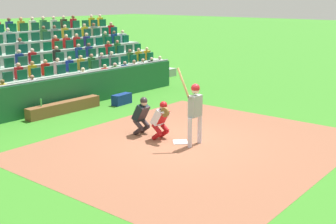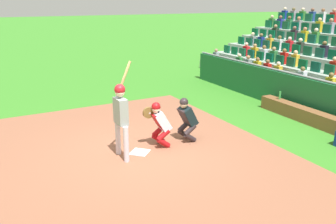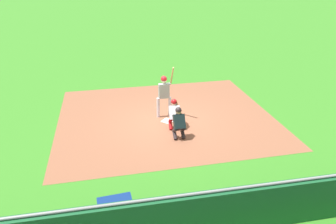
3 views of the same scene
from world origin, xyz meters
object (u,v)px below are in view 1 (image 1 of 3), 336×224
object	(u,v)px
batter_at_plate	(195,107)
equipment_duffel_bag	(122,99)
home_plate_marker	(180,142)
water_bottle_on_bench	(41,103)
catcher_crouching	(161,118)
dugout_bench	(64,107)
home_plate_umpire	(142,114)

from	to	relation	value
batter_at_plate	equipment_duffel_bag	xyz separation A→B (m)	(-2.35, -5.51, -0.97)
home_plate_marker	water_bottle_on_bench	world-z (taller)	water_bottle_on_bench
home_plate_marker	batter_at_plate	bearing A→B (deg)	96.81
catcher_crouching	equipment_duffel_bag	size ratio (longest dim) A/B	1.38
dugout_bench	home_plate_umpire	bearing A→B (deg)	88.29
home_plate_marker	water_bottle_on_bench	size ratio (longest dim) A/B	1.59
water_bottle_on_bench	dugout_bench	bearing A→B (deg)	177.05
home_plate_umpire	batter_at_plate	bearing A→B (deg)	96.11
batter_at_plate	home_plate_umpire	distance (m)	2.02
batter_at_plate	dugout_bench	size ratio (longest dim) A/B	0.73
catcher_crouching	equipment_duffel_bag	distance (m)	5.11
batter_at_plate	home_plate_umpire	size ratio (longest dim) A/B	1.85
equipment_duffel_bag	home_plate_marker	bearing A→B (deg)	59.62
home_plate_umpire	equipment_duffel_bag	xyz separation A→B (m)	(-2.56, -3.56, -0.48)
batter_at_plate	catcher_crouching	distance (m)	1.24
batter_at_plate	dugout_bench	xyz separation A→B (m)	(0.08, -6.16, -0.96)
home_plate_umpire	dugout_bench	xyz separation A→B (m)	(-0.13, -4.21, -0.47)
catcher_crouching	dugout_bench	world-z (taller)	catcher_crouching
batter_at_plate	home_plate_umpire	bearing A→B (deg)	-83.89
home_plate_marker	dugout_bench	xyz separation A→B (m)	(0.02, -5.68, 0.20)
dugout_bench	water_bottle_on_bench	size ratio (longest dim) A/B	11.62
batter_at_plate	home_plate_umpire	world-z (taller)	batter_at_plate
catcher_crouching	water_bottle_on_bench	distance (m)	5.17
catcher_crouching	water_bottle_on_bench	size ratio (longest dim) A/B	4.53
home_plate_marker	home_plate_umpire	xyz separation A→B (m)	(0.15, -1.46, 0.68)
home_plate_umpire	dugout_bench	bearing A→B (deg)	-91.71
home_plate_umpire	equipment_duffel_bag	bearing A→B (deg)	-125.70
home_plate_marker	equipment_duffel_bag	bearing A→B (deg)	-115.62
batter_at_plate	catcher_crouching	xyz separation A→B (m)	(0.22, -1.12, -0.48)
dugout_bench	water_bottle_on_bench	bearing A→B (deg)	-2.95
catcher_crouching	equipment_duffel_bag	world-z (taller)	catcher_crouching
home_plate_marker	water_bottle_on_bench	xyz separation A→B (m)	(1.01, -5.73, 0.56)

